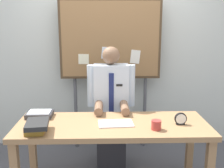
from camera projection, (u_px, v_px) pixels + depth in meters
The scene contains 9 objects.
back_wall at pixel (110, 48), 3.64m from camera, with size 6.40×0.08×2.70m, color silver.
desk at pixel (112, 132), 2.61m from camera, with size 1.85×0.69×0.74m.
person at pixel (111, 112), 3.17m from camera, with size 0.55×0.56×1.43m.
bulletin_board at pixel (110, 42), 3.41m from camera, with size 1.29×0.09×1.99m.
book_stack at pixel (37, 126), 2.38m from camera, with size 0.22×0.30×0.10m.
open_notebook at pixel (116, 123), 2.57m from camera, with size 0.33×0.20×0.01m, color silver.
desk_clock at pixel (181, 119), 2.55m from camera, with size 0.12×0.04×0.12m.
coffee_mug at pixel (156, 125), 2.43m from camera, with size 0.09×0.09×0.09m, color #B23833.
paper_tray at pixel (40, 114), 2.76m from camera, with size 0.26×0.20×0.06m.
Camera 1 is at (-0.07, -2.44, 1.69)m, focal length 43.04 mm.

